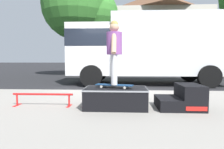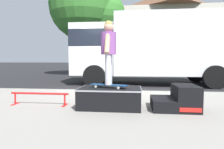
{
  "view_description": "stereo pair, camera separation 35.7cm",
  "coord_description": "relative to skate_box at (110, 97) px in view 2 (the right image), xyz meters",
  "views": [
    {
      "loc": [
        0.59,
        -6.9,
        1.11
      ],
      "look_at": [
        0.28,
        -0.91,
        0.66
      ],
      "focal_mm": 31.58,
      "sensor_mm": 36.0,
      "label": 1
    },
    {
      "loc": [
        0.95,
        -6.87,
        1.11
      ],
      "look_at": [
        0.28,
        -0.91,
        0.66
      ],
      "focal_mm": 31.58,
      "sensor_mm": 36.0,
      "label": 2
    }
  ],
  "objects": [
    {
      "name": "grind_rail",
      "position": [
        -1.58,
        0.06,
        -0.02
      ],
      "size": [
        1.31,
        0.28,
        0.27
      ],
      "color": "red",
      "rests_on": "sidewalk_slab"
    },
    {
      "name": "skate_box",
      "position": [
        0.0,
        0.0,
        0.0
      ],
      "size": [
        1.28,
        0.81,
        0.41
      ],
      "color": "black",
      "rests_on": "sidewalk_slab"
    },
    {
      "name": "skateboard",
      "position": [
        -0.03,
        -0.01,
        0.25
      ],
      "size": [
        0.81,
        0.4,
        0.07
      ],
      "color": "navy",
      "rests_on": "skate_box"
    },
    {
      "name": "skater_kid",
      "position": [
        -0.03,
        -0.01,
        1.03
      ],
      "size": [
        0.32,
        0.67,
        1.3
      ],
      "color": "silver",
      "rests_on": "skateboard"
    },
    {
      "name": "box_truck",
      "position": [
        1.2,
        5.05,
        1.36
      ],
      "size": [
        6.91,
        2.63,
        3.05
      ],
      "color": "silver",
      "rests_on": "ground"
    },
    {
      "name": "street_tree_neighbour",
      "position": [
        -2.76,
        9.71,
        4.38
      ],
      "size": [
        5.25,
        4.77,
        7.26
      ],
      "color": "brown",
      "rests_on": "ground"
    },
    {
      "name": "sidewalk_slab",
      "position": [
        -0.46,
        -0.15,
        -0.28
      ],
      "size": [
        50.0,
        5.0,
        0.12
      ],
      "primitive_type": "cube",
      "color": "gray",
      "rests_on": "ground"
    },
    {
      "name": "ground_plane",
      "position": [
        -0.46,
        2.85,
        -0.34
      ],
      "size": [
        140.0,
        140.0,
        0.0
      ],
      "primitive_type": "plane",
      "color": "black"
    },
    {
      "name": "house_behind",
      "position": [
        3.98,
        17.78,
        3.9
      ],
      "size": [
        9.54,
        8.22,
        8.4
      ],
      "color": "beige",
      "rests_on": "ground"
    },
    {
      "name": "kicker_ramp",
      "position": [
        1.37,
        -0.0,
        -0.02
      ],
      "size": [
        0.88,
        0.79,
        0.49
      ],
      "color": "black",
      "rests_on": "sidewalk_slab"
    }
  ]
}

